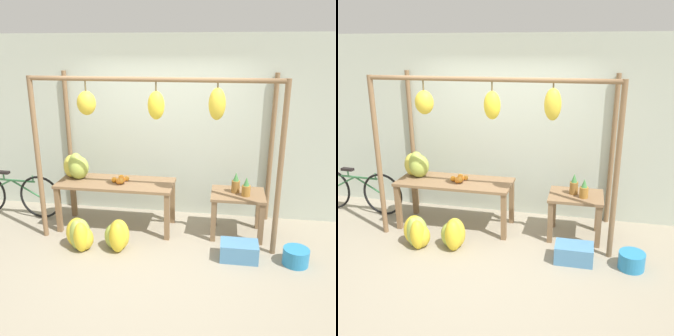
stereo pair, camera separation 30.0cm
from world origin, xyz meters
The scene contains 13 objects.
ground_plane centered at (0.00, 0.00, 0.00)m, with size 20.00×20.00×0.00m, color gray.
shop_wall_back centered at (0.00, 1.56, 1.40)m, with size 8.00×0.08×2.80m.
stall_awning centered at (-0.01, 0.65, 1.61)m, with size 3.26×1.19×2.26m.
display_table_main centered at (-0.64, 0.85, 0.62)m, with size 1.70×0.65×0.72m.
display_table_side centered at (1.12, 0.88, 0.49)m, with size 0.75×0.59×0.64m.
banana_pile_on_table centered at (-1.27, 0.92, 0.90)m, with size 0.48×0.43×0.40m.
orange_pile centered at (-0.57, 0.83, 0.76)m, with size 0.24×0.23×0.09m.
pineapple_cluster centered at (1.15, 0.85, 0.76)m, with size 0.26×0.23×0.29m.
banana_pile_ground_left centered at (-0.96, 0.15, 0.20)m, with size 0.47×0.44×0.43m.
banana_pile_ground_right centered at (-0.45, 0.20, 0.20)m, with size 0.40×0.39×0.43m.
fruit_crate_white centered at (1.15, 0.20, 0.12)m, with size 0.48×0.31×0.23m.
blue_bucket centered at (1.85, 0.19, 0.11)m, with size 0.32×0.32×0.21m.
parked_bicycle centered at (-2.41, 0.99, 0.37)m, with size 1.67×0.12×0.74m.
Camera 2 is at (1.20, -4.05, 2.59)m, focal length 40.00 mm.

